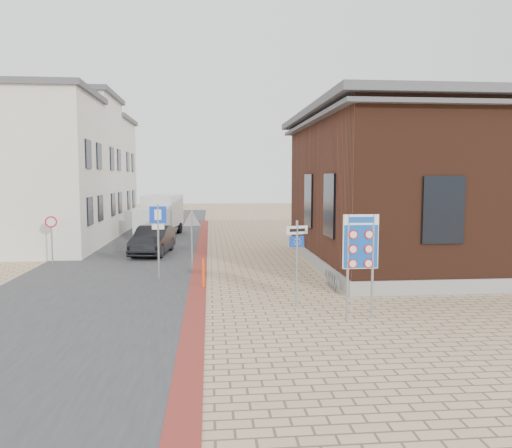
{
  "coord_description": "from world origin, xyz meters",
  "views": [
    {
      "loc": [
        -1.55,
        -14.52,
        3.85
      ],
      "look_at": [
        0.09,
        3.09,
        2.2
      ],
      "focal_mm": 35.0,
      "sensor_mm": 36.0,
      "label": 1
    }
  ],
  "objects": [
    {
      "name": "curb_strip",
      "position": [
        -2.0,
        10.0,
        0.01
      ],
      "size": [
        0.6,
        40.0,
        0.02
      ],
      "primitive_type": "cube",
      "color": "maroon",
      "rests_on": "ground"
    },
    {
      "name": "sedan",
      "position": [
        -4.41,
        10.66,
        0.71
      ],
      "size": [
        1.99,
        4.48,
        1.43
      ],
      "primitive_type": "imported",
      "rotation": [
        0.0,
        0.0,
        -0.11
      ],
      "color": "black",
      "rests_on": "ground"
    },
    {
      "name": "bollard",
      "position": [
        -1.8,
        2.8,
        0.51
      ],
      "size": [
        0.11,
        0.11,
        1.03
      ],
      "primitive_type": "cylinder",
      "rotation": [
        0.0,
        0.0,
        0.17
      ],
      "color": "#FE510D",
      "rests_on": "ground"
    },
    {
      "name": "parking_sign",
      "position": [
        -3.5,
        4.47,
        1.98
      ],
      "size": [
        0.63,
        0.07,
        2.86
      ],
      "rotation": [
        0.0,
        0.0,
        0.04
      ],
      "color": "gray",
      "rests_on": "ground"
    },
    {
      "name": "ground",
      "position": [
        0.0,
        0.0,
        0.0
      ],
      "size": [
        120.0,
        120.0,
        0.0
      ],
      "primitive_type": "plane",
      "color": "tan",
      "rests_on": "ground"
    },
    {
      "name": "box_truck",
      "position": [
        -4.84,
        18.9,
        1.38
      ],
      "size": [
        2.86,
        5.38,
        2.67
      ],
      "rotation": [
        0.0,
        0.0,
        -0.17
      ],
      "color": "slate",
      "rests_on": "ground"
    },
    {
      "name": "brick_building",
      "position": [
        8.99,
        7.0,
        3.49
      ],
      "size": [
        13.0,
        13.0,
        6.8
      ],
      "color": "gray",
      "rests_on": "ground"
    },
    {
      "name": "essen_sign",
      "position": [
        1.0,
        -0.12,
        1.73
      ],
      "size": [
        0.68,
        0.26,
        2.59
      ],
      "rotation": [
        0.0,
        0.0,
        0.32
      ],
      "color": "gray",
      "rests_on": "ground"
    },
    {
      "name": "townhouse_mid",
      "position": [
        -10.99,
        18.0,
        4.57
      ],
      "size": [
        7.4,
        6.4,
        9.1
      ],
      "color": "silver",
      "rests_on": "ground"
    },
    {
      "name": "road_strip",
      "position": [
        -5.5,
        15.0,
        0.01
      ],
      "size": [
        7.0,
        60.0,
        0.02
      ],
      "primitive_type": "cube",
      "color": "#38383A",
      "rests_on": "ground"
    },
    {
      "name": "speed_sign",
      "position": [
        -8.5,
        8.0,
        1.43
      ],
      "size": [
        0.5,
        0.16,
        2.17
      ],
      "rotation": [
        0.0,
        0.0,
        0.26
      ],
      "color": "gray",
      "rests_on": "ground"
    },
    {
      "name": "border_sign",
      "position": [
        2.5,
        -1.5,
        2.06
      ],
      "size": [
        0.98,
        0.07,
        2.87
      ],
      "rotation": [
        0.0,
        0.0,
        0.01
      ],
      "color": "gray",
      "rests_on": "ground"
    },
    {
      "name": "townhouse_near",
      "position": [
        -10.99,
        12.0,
        4.17
      ],
      "size": [
        7.4,
        6.4,
        8.3
      ],
      "color": "silver",
      "rests_on": "ground"
    },
    {
      "name": "bike_rack",
      "position": [
        2.65,
        2.2,
        0.26
      ],
      "size": [
        0.08,
        1.8,
        0.6
      ],
      "color": "slate",
      "rests_on": "ground"
    },
    {
      "name": "townhouse_far",
      "position": [
        -10.99,
        24.0,
        4.17
      ],
      "size": [
        7.4,
        6.4,
        8.3
      ],
      "color": "silver",
      "rests_on": "ground"
    },
    {
      "name": "yield_sign",
      "position": [
        -2.3,
        6.0,
        1.9
      ],
      "size": [
        0.86,
        0.3,
        2.48
      ],
      "rotation": [
        0.0,
        0.0,
        0.28
      ],
      "color": "gray",
      "rests_on": "ground"
    }
  ]
}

